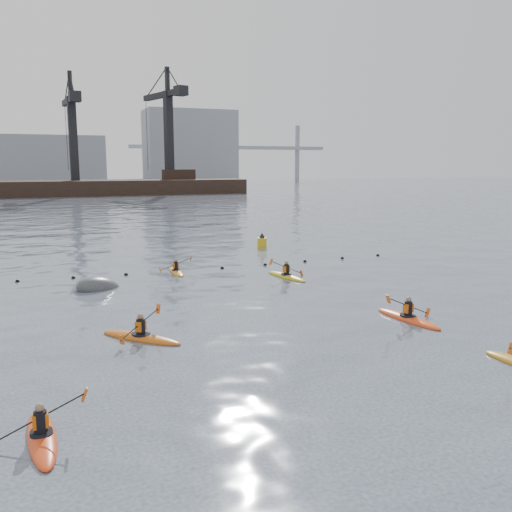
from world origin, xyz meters
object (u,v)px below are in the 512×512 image
object	(u,v)px
kayaker_0	(42,435)
kayaker_3	(286,276)
kayaker_5	(176,271)
kayaker_4	(408,318)
nav_buoy	(262,242)
kayaker_2	(141,336)
mooring_buoy	(99,289)

from	to	relation	value
kayaker_0	kayaker_3	distance (m)	20.20
kayaker_0	kayaker_5	bearing A→B (deg)	64.02
kayaker_0	kayaker_4	size ratio (longest dim) A/B	0.90
kayaker_0	kayaker_4	bearing A→B (deg)	15.78
nav_buoy	kayaker_5	bearing A→B (deg)	-139.67
kayaker_4	kayaker_3	bearing A→B (deg)	-90.74
kayaker_2	kayaker_4	world-z (taller)	kayaker_4
kayaker_5	nav_buoy	bearing A→B (deg)	40.28
kayaker_0	nav_buoy	xyz separation A→B (m)	(16.36, 26.25, 0.31)
kayaker_3	mooring_buoy	world-z (taller)	kayaker_3
mooring_buoy	kayaker_4	bearing A→B (deg)	-42.89
mooring_buoy	kayaker_0	bearing A→B (deg)	-99.93
kayaker_2	kayaker_3	bearing A→B (deg)	-3.30
kayaker_2	kayaker_5	distance (m)	12.79
nav_buoy	kayaker_3	bearing A→B (deg)	-104.78
kayaker_4	kayaker_5	bearing A→B (deg)	-70.82
kayaker_5	mooring_buoy	bearing A→B (deg)	-150.75
kayaker_3	kayaker_4	distance (m)	9.97
mooring_buoy	nav_buoy	xyz separation A→B (m)	(13.53, 10.08, 0.41)
kayaker_2	mooring_buoy	distance (m)	9.40
kayaker_0	kayaker_5	distance (m)	20.40
kayaker_4	kayaker_2	bearing A→B (deg)	-15.82
kayaker_2	kayaker_5	world-z (taller)	kayaker_2
kayaker_2	kayaker_3	world-z (taller)	kayaker_3
kayaker_4	mooring_buoy	bearing A→B (deg)	-50.58
kayaker_2	nav_buoy	xyz separation A→B (m)	(12.82, 19.46, 0.30)
kayaker_5	nav_buoy	xyz separation A→B (m)	(8.67, 7.36, 0.32)
mooring_buoy	nav_buoy	bearing A→B (deg)	36.71
kayaker_5	mooring_buoy	xyz separation A→B (m)	(-4.86, -2.73, -0.09)
kayaker_2	kayaker_3	distance (m)	12.91
kayaker_5	mooring_buoy	size ratio (longest dim) A/B	1.23
kayaker_3	nav_buoy	size ratio (longest dim) A/B	2.64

